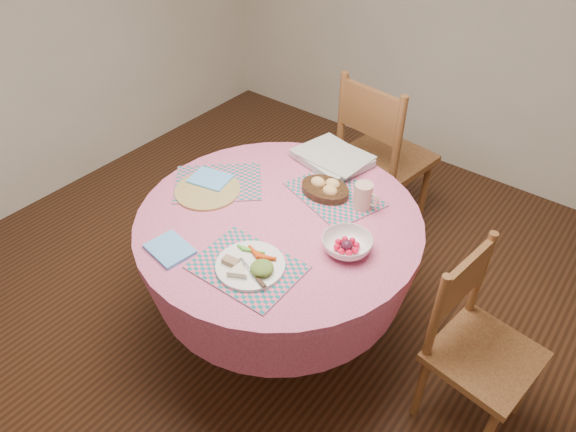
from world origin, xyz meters
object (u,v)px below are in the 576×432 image
object	(u,v)px
latte_mug	(364,196)
dining_table	(279,250)
fruit_bowl	(347,245)
chair_back	(381,155)
dinner_plate	(251,265)
chair_right	(476,343)
bread_bowl	(326,188)
wicker_trivet	(208,190)

from	to	relation	value
latte_mug	dining_table	bearing A→B (deg)	-132.15
fruit_bowl	latte_mug	bearing A→B (deg)	109.13
dining_table	latte_mug	xyz separation A→B (m)	(0.25, 0.28, 0.26)
dining_table	chair_back	xyz separation A→B (m)	(-0.06, 1.02, -0.02)
dinner_plate	latte_mug	size ratio (longest dim) A/B	2.27
dinner_plate	chair_right	bearing A→B (deg)	30.75
chair_back	dining_table	bearing A→B (deg)	101.50
latte_mug	fruit_bowl	distance (m)	0.29
dining_table	chair_back	bearing A→B (deg)	93.46
chair_right	fruit_bowl	size ratio (longest dim) A/B	4.26
bread_bowl	chair_right	bearing A→B (deg)	-7.42
chair_right	fruit_bowl	bearing A→B (deg)	112.87
latte_mug	chair_right	bearing A→B (deg)	-11.00
chair_right	bread_bowl	size ratio (longest dim) A/B	3.74
bread_bowl	fruit_bowl	world-z (taller)	bread_bowl
latte_mug	dinner_plate	bearing A→B (deg)	-102.87
latte_mug	fruit_bowl	world-z (taller)	latte_mug
chair_right	wicker_trivet	bearing A→B (deg)	107.11
dining_table	chair_back	size ratio (longest dim) A/B	1.21
chair_right	dinner_plate	distance (m)	0.96
dining_table	chair_back	world-z (taller)	chair_back
dining_table	chair_right	distance (m)	0.91
bread_bowl	latte_mug	world-z (taller)	latte_mug
dining_table	bread_bowl	bearing A→B (deg)	76.41
dining_table	dinner_plate	distance (m)	0.40
latte_mug	fruit_bowl	xyz separation A→B (m)	(0.10, -0.27, -0.03)
dining_table	chair_right	world-z (taller)	chair_right
wicker_trivet	latte_mug	bearing A→B (deg)	28.29
chair_back	wicker_trivet	world-z (taller)	chair_back
bread_bowl	fruit_bowl	xyz separation A→B (m)	(0.28, -0.26, -0.00)
dining_table	wicker_trivet	distance (m)	0.43
chair_back	fruit_bowl	world-z (taller)	chair_back
dinner_plate	wicker_trivet	bearing A→B (deg)	152.44
dinner_plate	latte_mug	xyz separation A→B (m)	(0.13, 0.59, 0.04)
dinner_plate	bread_bowl	world-z (taller)	bread_bowl
chair_right	wicker_trivet	distance (m)	1.32
chair_back	bread_bowl	world-z (taller)	chair_back
wicker_trivet	fruit_bowl	xyz separation A→B (m)	(0.72, 0.06, 0.02)
dining_table	chair_right	size ratio (longest dim) A/B	1.44
chair_right	chair_back	bearing A→B (deg)	55.48
dinner_plate	bread_bowl	xyz separation A→B (m)	(-0.05, 0.57, 0.01)
dining_table	fruit_bowl	xyz separation A→B (m)	(0.34, 0.00, 0.22)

